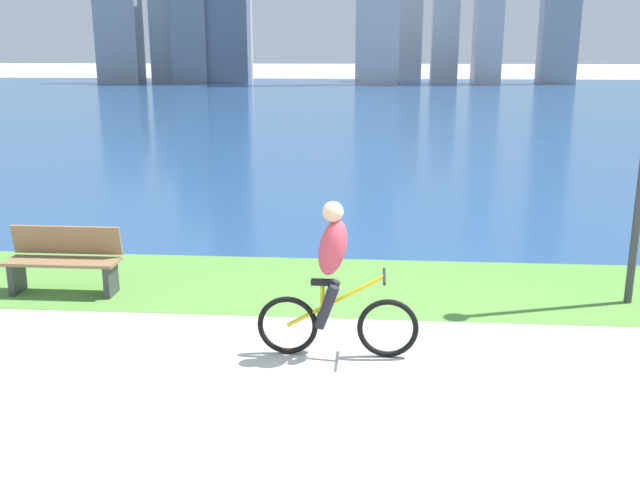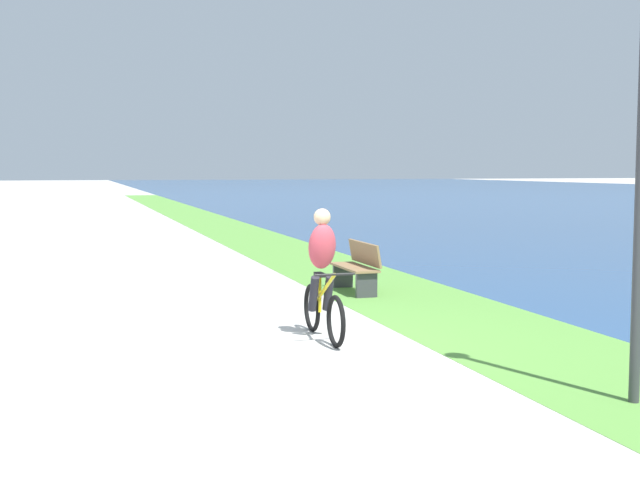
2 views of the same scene
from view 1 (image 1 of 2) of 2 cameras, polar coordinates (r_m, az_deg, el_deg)
name	(u,v)px [view 1 (image 1 of 2)]	position (r m, az deg, el deg)	size (l,w,h in m)	color
ground_plane	(358,378)	(7.35, 2.99, -10.88)	(300.00, 300.00, 0.00)	#B2AFA8
grass_strip_bayside	(364,286)	(10.06, 3.49, -3.61)	(120.00, 2.56, 0.01)	#59933D
bay_water_surface	(376,102)	(45.35, 4.46, 10.85)	(300.00, 68.83, 0.00)	navy
cyclist_lead	(334,281)	(7.56, 1.12, -3.26)	(1.72, 0.52, 1.69)	black
bench_near_path	(64,260)	(10.24, -19.59, -1.53)	(1.50, 0.47, 0.90)	olive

